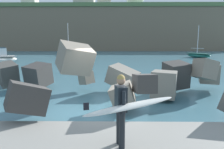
{
  "coord_description": "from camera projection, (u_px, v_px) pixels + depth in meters",
  "views": [
    {
      "loc": [
        0.35,
        -7.88,
        2.75
      ],
      "look_at": [
        0.25,
        0.5,
        1.4
      ],
      "focal_mm": 31.97,
      "sensor_mm": 36.0,
      "label": 1
    }
  ],
  "objects": [
    {
      "name": "station_building_west",
      "position": [
        104.0,
        6.0,
        80.6
      ],
      "size": [
        5.18,
        7.19,
        4.61
      ],
      "color": "beige",
      "rests_on": "headland_bluff"
    },
    {
      "name": "boat_near_right",
      "position": [
        69.0,
        53.0,
        41.25
      ],
      "size": [
        4.47,
        6.28,
        6.7
      ],
      "color": "#EAC64C",
      "rests_on": "ground"
    },
    {
      "name": "boat_near_centre",
      "position": [
        199.0,
        55.0,
        36.29
      ],
      "size": [
        3.6,
        5.01,
        5.84
      ],
      "color": "#1E6656",
      "rests_on": "ground"
    },
    {
      "name": "breakwater_jetty",
      "position": [
        71.0,
        75.0,
        9.92
      ],
      "size": [
        28.79,
        7.39,
        2.88
      ],
      "color": "slate",
      "rests_on": "ground"
    },
    {
      "name": "mooring_buoy_middle",
      "position": [
        10.0,
        71.0,
        17.6
      ],
      "size": [
        0.44,
        0.44,
        0.44
      ],
      "color": "yellow",
      "rests_on": "ground"
    },
    {
      "name": "headland_bluff",
      "position": [
        92.0,
        30.0,
        78.63
      ],
      "size": [
        104.92,
        33.29,
        14.98
      ],
      "color": "#756651",
      "rests_on": "ground"
    },
    {
      "name": "station_building_central",
      "position": [
        85.0,
        1.0,
        71.58
      ],
      "size": [
        7.43,
        7.37,
        5.22
      ],
      "color": "#B2ADA3",
      "rests_on": "headland_bluff"
    },
    {
      "name": "ground_plane",
      "position": [
        106.0,
        110.0,
        8.22
      ],
      "size": [
        400.0,
        400.0,
        0.0
      ],
      "primitive_type": "plane",
      "color": "#42707F"
    },
    {
      "name": "surfer_with_board",
      "position": [
        123.0,
        106.0,
        4.64
      ],
      "size": [
        2.12,
        1.36,
        1.78
      ],
      "color": "black",
      "rests_on": "walkway_path"
    }
  ]
}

